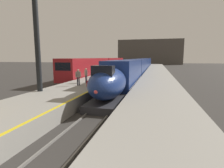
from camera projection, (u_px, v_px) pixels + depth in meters
platform_left at (104, 79)px, 27.91m from camera, size 4.80×110.00×1.05m
platform_right at (157, 81)px, 25.99m from camera, size 4.80×110.00×1.05m
platform_left_safety_stripe at (118, 76)px, 27.29m from camera, size 0.20×107.80×0.01m
rail_main_left at (127, 81)px, 29.84m from camera, size 0.08×110.00×0.12m
rail_main_right at (136, 81)px, 29.48m from camera, size 0.08×110.00×0.12m
rail_secondary_left at (83, 79)px, 31.75m from camera, size 0.08×110.00×0.12m
rail_secondary_right at (90, 80)px, 31.40m from camera, size 0.08×110.00×0.12m
highspeed_train_main at (141, 65)px, 46.96m from camera, size 2.92×75.05×3.60m
regional_train_adjacent at (103, 65)px, 40.87m from camera, size 2.85×36.60×3.80m
station_column_mid at (36, 25)px, 14.64m from camera, size 4.00×0.68×9.16m
passenger_near_edge at (78, 76)px, 18.49m from camera, size 0.47×0.41×1.69m
passenger_mid_platform at (86, 74)px, 20.44m from camera, size 0.42×0.44×1.69m
rolling_suitcase at (89, 84)px, 17.72m from camera, size 0.40×0.22×0.98m
terminus_back_wall at (149, 52)px, 100.18m from camera, size 36.00×2.00×14.00m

